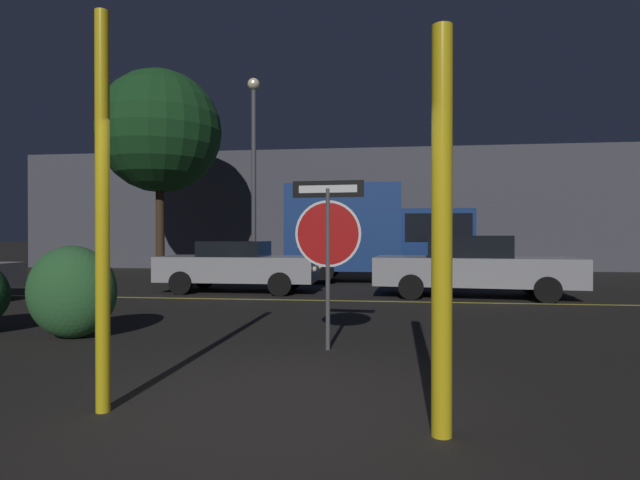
# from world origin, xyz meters

# --- Properties ---
(ground_plane) EXTENTS (260.00, 260.00, 0.00)m
(ground_plane) POSITION_xyz_m (0.00, 0.00, 0.00)
(ground_plane) COLOR black
(road_center_stripe) EXTENTS (41.57, 0.12, 0.01)m
(road_center_stripe) POSITION_xyz_m (0.00, 7.35, 0.00)
(road_center_stripe) COLOR gold
(road_center_stripe) RESTS_ON ground_plane
(stop_sign) EXTENTS (0.95, 0.09, 2.23)m
(stop_sign) POSITION_xyz_m (0.34, 2.32, 1.56)
(stop_sign) COLOR #4C4C51
(stop_sign) RESTS_ON ground_plane
(yellow_pole_left) EXTENTS (0.12, 0.12, 3.42)m
(yellow_pole_left) POSITION_xyz_m (-1.32, -0.22, 1.71)
(yellow_pole_left) COLOR yellow
(yellow_pole_left) RESTS_ON ground_plane
(yellow_pole_right) EXTENTS (0.16, 0.16, 3.07)m
(yellow_pole_right) POSITION_xyz_m (1.49, -0.41, 1.54)
(yellow_pole_right) COLOR yellow
(yellow_pole_right) RESTS_ON ground_plane
(hedge_bush_1) EXTENTS (1.32, 0.96, 1.36)m
(hedge_bush_1) POSITION_xyz_m (-3.49, 2.63, 0.68)
(hedge_bush_1) COLOR #2D6633
(hedge_bush_1) RESTS_ON ground_plane
(passing_car_2) EXTENTS (4.31, 1.91, 1.37)m
(passing_car_2) POSITION_xyz_m (-2.80, 8.95, 0.71)
(passing_car_2) COLOR #9E9EA3
(passing_car_2) RESTS_ON ground_plane
(passing_car_3) EXTENTS (5.09, 2.35, 1.52)m
(passing_car_3) POSITION_xyz_m (3.31, 8.55, 0.75)
(passing_car_3) COLOR #9E9EA3
(passing_car_3) RESTS_ON ground_plane
(delivery_truck) EXTENTS (5.93, 2.40, 3.19)m
(delivery_truck) POSITION_xyz_m (0.90, 12.37, 1.66)
(delivery_truck) COLOR navy
(delivery_truck) RESTS_ON ground_plane
(street_lamp) EXTENTS (0.41, 0.41, 6.83)m
(street_lamp) POSITION_xyz_m (-3.22, 12.19, 4.23)
(street_lamp) COLOR #4C4C51
(street_lamp) RESTS_ON ground_plane
(tree_0) EXTENTS (4.53, 4.53, 7.67)m
(tree_0) POSITION_xyz_m (-7.13, 13.49, 5.39)
(tree_0) COLOR #422D1E
(tree_0) RESTS_ON ground_plane
(building_backdrop) EXTENTS (31.99, 4.92, 5.47)m
(building_backdrop) POSITION_xyz_m (-0.04, 20.61, 2.74)
(building_backdrop) COLOR #4C4C56
(building_backdrop) RESTS_ON ground_plane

